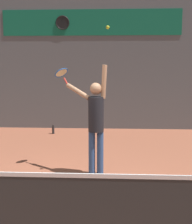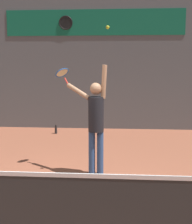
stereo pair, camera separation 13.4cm
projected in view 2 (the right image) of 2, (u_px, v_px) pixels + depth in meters
The scene contains 9 objects.
ground_plane at pixel (65, 200), 5.04m from camera, with size 18.00×18.00×0.00m, color #9E563D.
back_wall at pixel (94, 55), 10.49m from camera, with size 18.00×0.10×5.00m.
sponsor_banner at pixel (94, 22), 10.27m from camera, with size 5.92×0.02×0.84m.
scoreboard_clock at pixel (66, 23), 10.33m from camera, with size 0.46×0.04×0.46m.
court_net at pixel (44, 210), 3.63m from camera, with size 8.92×0.07×1.06m.
tennis_player at pixel (96, 119), 6.12m from camera, with size 0.88×0.58×2.18m.
tennis_racket at pixel (62, 73), 6.54m from camera, with size 0.38×0.39×0.36m.
tennis_ball at pixel (108, 27), 5.78m from camera, with size 0.07×0.07×0.07m.
water_bottle at pixel (56, 130), 9.98m from camera, with size 0.08×0.08×0.28m.
Camera 2 is at (0.87, -4.72, 2.17)m, focal length 50.00 mm.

